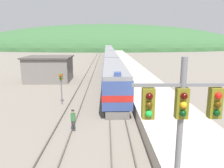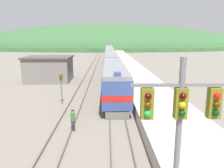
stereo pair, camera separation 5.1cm
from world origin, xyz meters
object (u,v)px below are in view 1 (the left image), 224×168
track_worker (73,119)px  carriage_second (111,61)px  express_train_lead_car (114,78)px  carriage_fourth (109,50)px  signal_mast_main (180,123)px  carriage_third (109,54)px  signal_post_siding (61,82)px

track_worker → carriage_second: bearing=83.7°
express_train_lead_car → carriage_fourth: size_ratio=0.89×
carriage_fourth → signal_mast_main: (1.44, -89.58, 2.49)m
track_worker → express_train_lead_car: bearing=72.5°
carriage_second → track_worker: (-3.74, -33.75, -1.19)m
carriage_second → signal_mast_main: (1.44, -43.84, 2.49)m
signal_mast_main → carriage_third: bearing=91.2°
carriage_second → carriage_fourth: same height
signal_mast_main → track_worker: size_ratio=3.83×
carriage_third → signal_mast_main: (1.44, -66.71, 2.49)m
carriage_third → signal_post_siding: size_ratio=6.05×
carriage_second → carriage_third: bearing=90.0°
express_train_lead_car → signal_post_siding: (-6.13, -4.44, 0.38)m
express_train_lead_car → signal_post_siding: bearing=-144.1°
carriage_third → carriage_fourth: bearing=90.0°
signal_mast_main → track_worker: bearing=117.1°
signal_mast_main → track_worker: (-5.18, 10.10, -3.68)m
express_train_lead_car → track_worker: size_ratio=10.85×
carriage_fourth → signal_post_siding: (-6.13, -72.07, 0.39)m
signal_mast_main → signal_post_siding: bearing=113.4°
signal_mast_main → express_train_lead_car: bearing=93.7°
signal_post_siding → carriage_third: bearing=82.9°
express_train_lead_car → carriage_third: 44.76m
carriage_second → carriage_fourth: 45.74m
carriage_second → carriage_third: same height
express_train_lead_car → carriage_third: express_train_lead_car is taller
carriage_second → carriage_third: (0.00, 22.87, 0.00)m
carriage_fourth → signal_mast_main: 89.63m
express_train_lead_car → track_worker: express_train_lead_car is taller
carriage_second → track_worker: carriage_second is taller
express_train_lead_car → carriage_second: express_train_lead_car is taller
carriage_third → signal_post_siding: 49.59m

